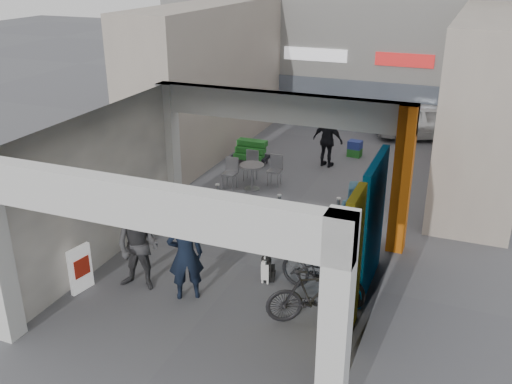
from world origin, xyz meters
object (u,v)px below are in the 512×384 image
at_px(produce_stand, 251,155).
at_px(border_collie, 267,269).
at_px(man_with_dog, 185,255).
at_px(man_back_turned, 138,247).
at_px(man_crates, 328,140).
at_px(cafe_set, 252,175).
at_px(bicycle_rear, 314,295).
at_px(white_van, 429,121).
at_px(bicycle_front, 323,273).
at_px(man_elderly, 354,215).

bearing_deg(produce_stand, border_collie, -87.62).
distance_m(man_with_dog, man_back_turned, 1.07).
height_order(man_with_dog, man_crates, man_with_dog).
xyz_separation_m(cafe_set, produce_stand, (-0.76, 1.76, -0.02)).
xyz_separation_m(bicycle_rear, white_van, (0.70, 12.94, 0.12)).
height_order(cafe_set, bicycle_rear, bicycle_rear).
bearing_deg(white_van, man_with_dog, 144.51).
relative_size(bicycle_front, white_van, 0.50).
height_order(border_collie, bicycle_rear, bicycle_rear).
xyz_separation_m(man_with_dog, man_crates, (0.56, 8.65, -0.07)).
distance_m(man_back_turned, bicycle_rear, 3.71).
xyz_separation_m(border_collie, man_with_dog, (-1.29, -1.19, 0.69)).
distance_m(man_back_turned, white_van, 13.88).
bearing_deg(man_elderly, white_van, 72.75).
height_order(bicycle_front, white_van, white_van).
bearing_deg(man_crates, man_back_turned, 92.19).
relative_size(man_elderly, bicycle_rear, 0.91).
xyz_separation_m(cafe_set, man_back_turned, (0.03, -6.22, 0.63)).
height_order(border_collie, man_elderly, man_elderly).
distance_m(man_crates, white_van, 5.25).
relative_size(cafe_set, bicycle_front, 0.77).
xyz_separation_m(man_crates, bicycle_front, (1.97, -7.59, -0.37)).
relative_size(border_collie, man_crates, 0.39).
bearing_deg(produce_stand, white_van, 22.42).
height_order(man_elderly, bicycle_rear, man_elderly).
distance_m(man_with_dog, man_crates, 8.67).
height_order(man_with_dog, man_back_turned, man_with_dog).
distance_m(border_collie, man_crates, 7.52).
bearing_deg(bicycle_front, border_collie, 100.89).
xyz_separation_m(man_back_turned, bicycle_front, (3.61, 1.10, -0.43)).
bearing_deg(man_crates, border_collie, 108.41).
xyz_separation_m(man_back_turned, man_crates, (1.64, 8.69, -0.06)).
relative_size(border_collie, bicycle_rear, 0.38).
xyz_separation_m(bicycle_front, bicycle_rear, (0.08, -0.87, 0.03)).
xyz_separation_m(man_with_dog, bicycle_front, (2.53, 1.06, -0.45)).
bearing_deg(man_back_turned, border_collie, 21.19).
height_order(border_collie, man_with_dog, man_with_dog).
height_order(border_collie, bicycle_front, bicycle_front).
distance_m(produce_stand, white_van, 7.33).
distance_m(border_collie, bicycle_rear, 1.68).
bearing_deg(man_crates, man_with_dog, 99.12).
relative_size(bicycle_front, bicycle_rear, 1.08).
distance_m(man_back_turned, man_crates, 8.84).
height_order(cafe_set, man_with_dog, man_with_dog).
xyz_separation_m(cafe_set, man_crates, (1.67, 2.48, 0.57)).
bearing_deg(man_with_dog, border_collie, -169.18).
bearing_deg(man_crates, produce_stand, 29.30).
bearing_deg(man_back_turned, bicycle_front, 10.56).
bearing_deg(man_crates, cafe_set, 68.94).
distance_m(border_collie, man_elderly, 2.64).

